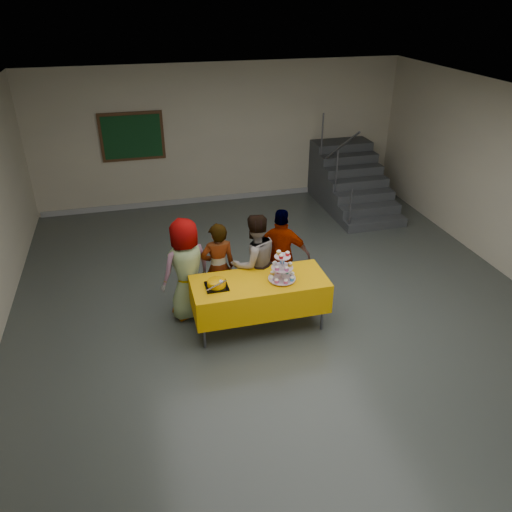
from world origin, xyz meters
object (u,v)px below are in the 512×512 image
Objects in this scene: schoolchild_a at (186,269)px; staircase at (349,182)px; bear_cake at (217,283)px; bake_table at (260,294)px; schoolchild_b at (218,268)px; schoolchild_d at (282,255)px; noticeboard at (132,137)px; cupcake_stand at (282,270)px; schoolchild_c at (255,263)px.

staircase is (4.06, 3.48, -0.28)m from schoolchild_a.
bear_cake is at bearing -132.68° from staircase.
bake_table is 1.32× the size of schoolchild_b.
bake_table is 0.88m from schoolchild_d.
schoolchild_a is at bearing -83.33° from noticeboard.
schoolchild_d reaches higher than bake_table.
bear_cake is 0.28× the size of noticeboard.
noticeboard reaches higher than cupcake_stand.
noticeboard reaches higher than staircase.
bake_table is at bearing 127.31° from schoolchild_a.
schoolchild_c is (1.00, -0.04, -0.01)m from schoolchild_a.
schoolchild_d is at bearing -172.67° from schoolchild_c.
bear_cake is at bearing -178.80° from bake_table.
schoolchild_c reaches higher than bake_table.
schoolchild_c reaches higher than bear_cake.
schoolchild_b is 0.93× the size of schoolchild_c.
schoolchild_a is at bearing -14.72° from schoolchild_c.
cupcake_stand is 0.29× the size of schoolchild_c.
staircase is (3.07, 3.52, -0.27)m from schoolchild_c.
schoolchild_c is 0.49m from schoolchild_d.
staircase is at bearing -105.80° from schoolchild_d.
bear_cake is at bearing 26.19° from schoolchild_c.
schoolchild_a is at bearing 153.26° from cupcake_stand.
noticeboard reaches higher than schoolchild_a.
cupcake_stand is 0.19× the size of staircase.
schoolchild_c is at bearing 41.82° from schoolchild_d.
schoolchild_c is 4.68m from noticeboard.
schoolchild_d is (0.99, 0.09, 0.03)m from schoolchild_b.
cupcake_stand is 0.29× the size of schoolchild_a.
schoolchild_d is 4.70m from noticeboard.
bear_cake is at bearing 53.76° from schoolchild_d.
schoolchild_c reaches higher than cupcake_stand.
schoolchild_d is (0.53, 0.68, 0.18)m from bake_table.
schoolchild_b is 4.98m from staircase.
schoolchild_b is (-0.77, 0.66, -0.22)m from cupcake_stand.
bake_table is 1.11m from schoolchild_a.
cupcake_stand is at bearing -3.37° from bear_cake.
schoolchild_d is 1.14× the size of noticeboard.
staircase is at bearing 55.39° from cupcake_stand.
staircase reaches higher than schoolchild_d.
schoolchild_b is at bearing 77.55° from bear_cake.
schoolchild_c is (0.06, 0.52, 0.21)m from bake_table.
bear_cake is at bearing 176.63° from cupcake_stand.
staircase is at bearing 47.32° from bear_cake.
staircase is (2.60, 3.35, -0.25)m from schoolchild_d.
bake_table is 0.56m from schoolchild_c.
schoolchild_a is (-0.33, 0.57, -0.06)m from bear_cake.
schoolchild_b is at bearing 128.26° from bake_table.
bake_table is 5.11m from staircase.
schoolchild_a reaches higher than schoolchild_d.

